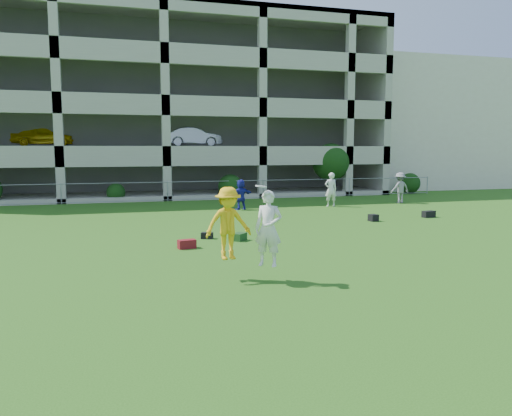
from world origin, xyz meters
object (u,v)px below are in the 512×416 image
object	(u,v)px
bystander_e	(331,190)
frisbee_contest	(240,225)
parking_garage	(154,110)
bystander_d	(241,194)
crate_d	(373,218)
stucco_building	(417,128)
bystander_f	(400,188)

from	to	relation	value
bystander_e	frisbee_contest	bearing A→B (deg)	63.30
bystander_e	parking_garage	world-z (taller)	parking_garage
bystander_d	frisbee_contest	bearing A→B (deg)	57.35
crate_d	bystander_e	bearing A→B (deg)	84.56
stucco_building	parking_garage	bearing A→B (deg)	-179.25
bystander_d	crate_d	distance (m)	7.27
bystander_d	bystander_e	world-z (taller)	bystander_e
stucco_building	bystander_f	distance (m)	17.62
stucco_building	parking_garage	distance (m)	23.03
bystander_d	bystander_e	distance (m)	5.07
bystander_d	crate_d	size ratio (longest dim) A/B	4.49
bystander_e	bystander_f	bearing A→B (deg)	-169.38
bystander_f	frisbee_contest	bearing A→B (deg)	44.28
stucco_building	bystander_d	world-z (taller)	stucco_building
bystander_f	frisbee_contest	world-z (taller)	frisbee_contest
parking_garage	bystander_f	bearing A→B (deg)	-46.42
crate_d	parking_garage	xyz separation A→B (m)	(-7.76, 19.54, 5.86)
crate_d	frisbee_contest	xyz separation A→B (m)	(-8.01, -7.93, 1.21)
stucco_building	crate_d	xyz separation A→B (m)	(-15.25, -19.84, -4.85)
crate_d	parking_garage	bearing A→B (deg)	111.66
stucco_building	crate_d	world-z (taller)	stucco_building
bystander_d	bystander_f	xyz separation A→B (m)	(9.61, 0.40, 0.10)
crate_d	frisbee_contest	size ratio (longest dim) A/B	0.18
stucco_building	frisbee_contest	xyz separation A→B (m)	(-23.26, -27.77, -3.64)
bystander_e	parking_garage	size ratio (longest dim) A/B	0.06
stucco_building	bystander_d	bearing A→B (deg)	-144.35
stucco_building	frisbee_contest	distance (m)	36.41
bystander_e	bystander_f	xyz separation A→B (m)	(4.54, 0.41, -0.04)
bystander_f	bystander_d	bearing A→B (deg)	-0.25
bystander_e	parking_garage	xyz separation A→B (m)	(-8.30, 13.90, 5.09)
frisbee_contest	parking_garage	xyz separation A→B (m)	(0.25, 27.47, 4.66)
bystander_d	bystander_f	world-z (taller)	bystander_f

